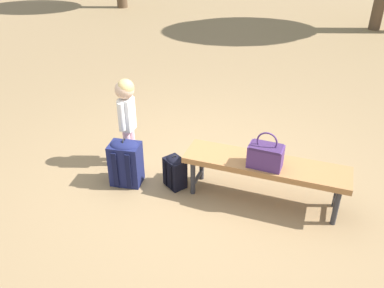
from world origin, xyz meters
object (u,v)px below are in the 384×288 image
Objects in this scene: park_bench at (265,167)px; child_standing at (126,109)px; handbag at (266,155)px; backpack_large at (126,161)px; backpack_small at (175,171)px.

park_bench is 1.62m from child_standing.
child_standing reaches higher than handbag.
child_standing is 0.58m from backpack_large.
child_standing is at bearing -7.71° from backpack_small.
handbag is 1.00m from backpack_small.
child_standing reaches higher than backpack_large.
park_bench reaches higher than backpack_small.
backpack_large is 1.42× the size of backpack_small.
backpack_small is (0.90, 0.21, -0.39)m from handbag.
handbag is 0.68× the size of backpack_large.
handbag is 0.36× the size of child_standing.
backpack_large is (1.37, 0.44, -0.31)m from handbag.
backpack_large reaches higher than backpack_small.
child_standing is (1.60, 0.12, 0.11)m from handbag.
handbag is 1.47m from backpack_large.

